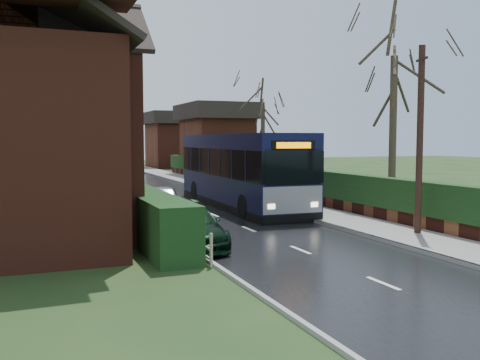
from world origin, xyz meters
name	(u,v)px	position (x,y,z in m)	size (l,w,h in m)	color
ground	(272,239)	(0.00, 0.00, 0.00)	(140.00, 140.00, 0.00)	#35481F
road	(188,205)	(0.00, 10.00, 0.01)	(6.00, 100.00, 0.02)	black
pavement	(264,200)	(4.25, 10.00, 0.07)	(2.50, 100.00, 0.14)	slate
kerb_right	(244,201)	(3.05, 10.00, 0.07)	(0.12, 100.00, 0.14)	gray
kerb_left	(128,207)	(-3.05, 10.00, 0.05)	(0.12, 100.00, 0.10)	gray
front_hedge	(128,204)	(-3.90, 5.00, 0.80)	(1.20, 16.00, 1.60)	#143213
picket_fence	(147,212)	(-3.15, 5.00, 0.45)	(0.10, 16.00, 0.90)	gray
right_wall_hedge	(290,182)	(5.80, 10.00, 1.02)	(0.60, 50.00, 1.80)	maroon
bus	(241,171)	(2.20, 8.31, 1.77)	(2.93, 11.81, 3.57)	black
car_silver	(163,200)	(-2.10, 6.70, 0.67)	(1.58, 3.92, 1.34)	silver
car_green	(189,226)	(-2.90, -0.14, 0.63)	(1.76, 4.33, 1.26)	black
car_distant	(117,163)	(2.00, 45.71, 0.66)	(1.39, 4.00, 1.32)	black
bus_stop_sign	(283,171)	(3.20, 5.69, 1.90)	(0.12, 0.44, 2.88)	slate
telegraph_pole	(420,141)	(4.80, -1.46, 3.26)	(0.32, 0.81, 6.45)	black
tree_right_near	(395,45)	(8.54, 4.84, 7.70)	(4.77, 4.77, 10.30)	#382D21
tree_right_far	(263,100)	(9.00, 20.80, 6.22)	(4.31, 4.31, 8.33)	#35271F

